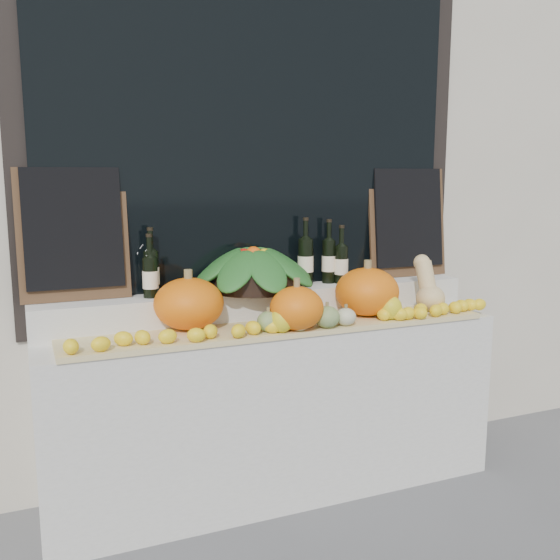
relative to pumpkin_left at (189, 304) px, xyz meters
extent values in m
cube|color=beige|center=(0.44, 0.74, 1.22)|extent=(7.00, 0.90, 4.50)
cube|color=black|center=(0.44, 0.29, 0.87)|extent=(2.40, 0.04, 2.10)
cube|color=black|center=(0.44, 0.26, 0.87)|extent=(2.20, 0.02, 2.00)
cube|color=silver|center=(0.44, 0.02, -0.59)|extent=(2.30, 0.55, 0.88)
cube|color=silver|center=(0.44, 0.17, -0.07)|extent=(2.30, 0.25, 0.16)
cube|color=tan|center=(0.44, -0.11, -0.13)|extent=(2.10, 0.32, 0.02)
ellipsoid|color=orange|center=(0.00, 0.00, 0.00)|extent=(0.39, 0.39, 0.24)
ellipsoid|color=orange|center=(0.92, -0.07, 0.00)|extent=(0.42, 0.42, 0.25)
ellipsoid|color=orange|center=(0.46, -0.20, -0.02)|extent=(0.28, 0.28, 0.21)
ellipsoid|color=#E4C286|center=(1.29, -0.11, -0.05)|extent=(0.15, 0.15, 0.14)
cylinder|color=#E4C286|center=(1.29, -0.06, 0.06)|extent=(0.09, 0.14, 0.18)
sphere|color=#E4C286|center=(1.29, -0.02, 0.13)|extent=(0.09, 0.09, 0.09)
ellipsoid|color=#285D1C|center=(0.61, -0.23, -0.07)|extent=(0.12, 0.12, 0.11)
cylinder|color=olive|center=(0.61, -0.23, -0.01)|extent=(0.02, 0.02, 0.02)
ellipsoid|color=#285D1C|center=(0.33, -0.19, -0.07)|extent=(0.11, 0.11, 0.10)
cylinder|color=olive|center=(0.33, -0.19, -0.02)|extent=(0.02, 0.02, 0.02)
ellipsoid|color=beige|center=(0.47, -0.23, -0.08)|extent=(0.10, 0.10, 0.08)
cylinder|color=olive|center=(0.47, -0.23, -0.03)|extent=(0.02, 0.02, 0.02)
ellipsoid|color=yellow|center=(0.38, -0.23, -0.06)|extent=(0.11, 0.11, 0.12)
cylinder|color=olive|center=(0.38, -0.23, 0.01)|extent=(0.02, 0.02, 0.02)
ellipsoid|color=beige|center=(0.71, -0.22, -0.08)|extent=(0.10, 0.10, 0.09)
cylinder|color=olive|center=(0.71, -0.22, -0.03)|extent=(0.02, 0.02, 0.02)
ellipsoid|color=yellow|center=(0.98, -0.19, -0.06)|extent=(0.12, 0.12, 0.12)
cylinder|color=olive|center=(0.98, -0.19, 0.01)|extent=(0.02, 0.02, 0.02)
cylinder|color=black|center=(0.38, 0.15, 0.06)|extent=(0.45, 0.45, 0.10)
cylinder|color=black|center=(-0.13, 0.18, 0.12)|extent=(0.07, 0.07, 0.22)
cylinder|color=black|center=(-0.13, 0.18, 0.28)|extent=(0.03, 0.03, 0.10)
cylinder|color=white|center=(-0.13, 0.18, 0.11)|extent=(0.08, 0.08, 0.08)
cylinder|color=black|center=(-0.13, 0.18, 0.34)|extent=(0.03, 0.03, 0.02)
cylinder|color=black|center=(-0.15, 0.16, 0.11)|extent=(0.07, 0.07, 0.19)
cylinder|color=black|center=(-0.15, 0.16, 0.26)|extent=(0.03, 0.03, 0.10)
cylinder|color=white|center=(-0.15, 0.16, 0.10)|extent=(0.08, 0.08, 0.08)
cylinder|color=black|center=(-0.15, 0.16, 0.31)|extent=(0.03, 0.03, 0.02)
cylinder|color=black|center=(0.69, 0.19, 0.14)|extent=(0.08, 0.08, 0.25)
cylinder|color=black|center=(0.69, 0.19, 0.31)|extent=(0.03, 0.03, 0.10)
cylinder|color=white|center=(0.69, 0.19, 0.13)|extent=(0.08, 0.08, 0.08)
cylinder|color=black|center=(0.69, 0.19, 0.37)|extent=(0.03, 0.03, 0.02)
cylinder|color=black|center=(0.83, 0.20, 0.13)|extent=(0.07, 0.07, 0.23)
cylinder|color=black|center=(0.83, 0.20, 0.30)|extent=(0.03, 0.03, 0.10)
cylinder|color=white|center=(0.83, 0.20, 0.12)|extent=(0.08, 0.08, 0.08)
cylinder|color=black|center=(0.83, 0.20, 0.35)|extent=(0.03, 0.03, 0.02)
cylinder|color=black|center=(0.89, 0.16, 0.11)|extent=(0.07, 0.07, 0.20)
cylinder|color=black|center=(0.89, 0.16, 0.26)|extent=(0.03, 0.03, 0.10)
cylinder|color=white|center=(0.89, 0.16, 0.10)|extent=(0.08, 0.08, 0.08)
cylinder|color=black|center=(0.89, 0.16, 0.32)|extent=(0.03, 0.03, 0.02)
cube|color=#4C331E|center=(-0.48, 0.24, 0.32)|extent=(0.50, 0.09, 0.62)
cube|color=black|center=(-0.48, 0.22, 0.35)|extent=(0.44, 0.08, 0.56)
cube|color=#4C331E|center=(1.36, 0.24, 0.32)|extent=(0.50, 0.09, 0.62)
cube|color=black|center=(1.36, 0.22, 0.35)|extent=(0.44, 0.08, 0.56)
camera|label=1|loc=(-0.71, -2.80, 0.60)|focal=40.00mm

